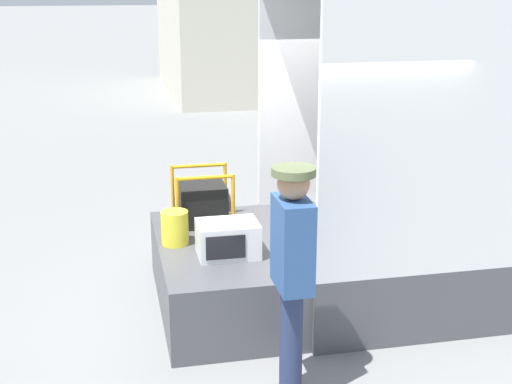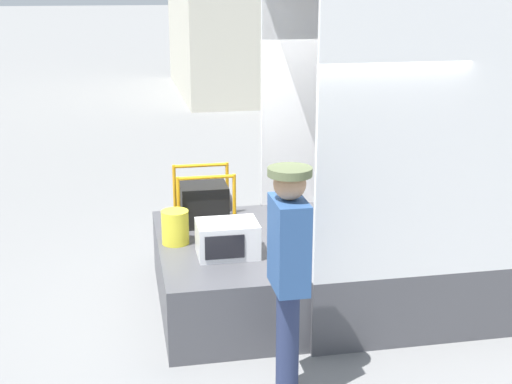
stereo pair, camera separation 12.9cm
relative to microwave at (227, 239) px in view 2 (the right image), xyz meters
The scene contains 6 objects.
ground_plane 1.08m from the microwave, 29.25° to the left, with size 160.00×160.00×0.00m, color gray.
tailgate_deck 0.60m from the microwave, 90.99° to the left, with size 1.22×2.16×0.67m, color #4C4C51.
microwave is the anchor object (origin of this frame).
portable_generator 0.92m from the microwave, 95.34° to the left, with size 0.60×0.51×0.58m.
orange_bucket 0.60m from the microwave, 138.28° to the left, with size 0.26×0.26×0.33m.
worker_person 1.31m from the microwave, 77.45° to the right, with size 0.33×0.44×1.82m.
Camera 2 is at (-1.50, -6.40, 3.13)m, focal length 50.00 mm.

